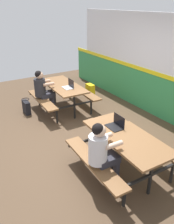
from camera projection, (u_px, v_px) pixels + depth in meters
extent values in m
cube|color=#4C3826|center=(81.00, 135.00, 5.38)|extent=(10.00, 10.00, 0.02)
cube|color=#338C4C|center=(153.00, 94.00, 6.21)|extent=(8.00, 0.12, 1.10)
cube|color=yellow|center=(154.00, 73.00, 5.91)|extent=(8.00, 0.03, 0.10)
cube|color=silver|center=(160.00, 43.00, 5.62)|extent=(6.72, 0.12, 1.40)
cube|color=brown|center=(63.00, 86.00, 6.34)|extent=(1.72, 0.80, 0.04)
cube|color=brown|center=(42.00, 100.00, 6.18)|extent=(1.62, 0.33, 0.04)
cube|color=brown|center=(83.00, 91.00, 6.75)|extent=(1.62, 0.33, 0.04)
cube|color=black|center=(55.00, 91.00, 7.02)|extent=(0.04, 0.04, 0.70)
cube|color=black|center=(55.00, 90.00, 7.00)|extent=(0.08, 1.55, 0.04)
cube|color=black|center=(39.00, 98.00, 6.86)|extent=(0.04, 0.04, 0.41)
cube|color=black|center=(70.00, 92.00, 7.31)|extent=(0.04, 0.04, 0.41)
cube|color=black|center=(74.00, 106.00, 5.97)|extent=(0.04, 0.04, 0.70)
cube|color=black|center=(74.00, 105.00, 5.96)|extent=(0.08, 1.55, 0.04)
cube|color=black|center=(57.00, 116.00, 5.81)|extent=(0.04, 0.04, 0.41)
cube|color=black|center=(91.00, 107.00, 6.26)|extent=(0.04, 0.04, 0.41)
cube|color=brown|center=(125.00, 137.00, 3.94)|extent=(1.72, 0.80, 0.04)
cube|color=brown|center=(94.00, 162.00, 3.78)|extent=(1.62, 0.33, 0.04)
cube|color=brown|center=(151.00, 141.00, 4.35)|extent=(1.62, 0.33, 0.04)
cube|color=black|center=(103.00, 137.00, 4.62)|extent=(0.04, 0.04, 0.70)
cube|color=black|center=(103.00, 135.00, 4.61)|extent=(0.08, 1.55, 0.04)
cube|color=black|center=(81.00, 150.00, 4.46)|extent=(0.04, 0.04, 0.41)
cube|color=black|center=(123.00, 136.00, 4.91)|extent=(0.04, 0.04, 0.41)
cube|color=black|center=(151.00, 177.00, 3.58)|extent=(0.04, 0.04, 0.70)
cube|color=black|center=(151.00, 175.00, 3.56)|extent=(0.08, 1.55, 0.04)
cube|color=black|center=(124.00, 196.00, 3.41)|extent=(0.04, 0.04, 0.41)
cube|color=black|center=(172.00, 173.00, 3.87)|extent=(0.04, 0.04, 0.41)
cylinder|color=#2D2D38|center=(51.00, 102.00, 6.56)|extent=(0.11, 0.11, 0.45)
cylinder|color=#2D2D38|center=(54.00, 104.00, 6.42)|extent=(0.11, 0.11, 0.45)
cube|color=#2D2D38|center=(47.00, 95.00, 6.29)|extent=(0.31, 0.39, 0.12)
cylinder|color=#26262B|center=(40.00, 87.00, 6.11)|extent=(0.30, 0.30, 0.48)
cylinder|color=tan|center=(45.00, 81.00, 6.27)|extent=(0.09, 0.30, 0.08)
cylinder|color=tan|center=(49.00, 84.00, 6.05)|extent=(0.09, 0.30, 0.08)
sphere|color=tan|center=(40.00, 75.00, 5.98)|extent=(0.20, 0.20, 0.20)
sphere|color=black|center=(38.00, 74.00, 5.95)|extent=(0.18, 0.18, 0.18)
cylinder|color=#2D2D38|center=(110.00, 166.00, 3.99)|extent=(0.11, 0.11, 0.45)
cylinder|color=#2D2D38|center=(116.00, 172.00, 3.85)|extent=(0.11, 0.11, 0.45)
cube|color=#2D2D38|center=(106.00, 159.00, 3.73)|extent=(0.31, 0.39, 0.12)
cylinder|color=silver|center=(98.00, 149.00, 3.55)|extent=(0.30, 0.30, 0.48)
cylinder|color=beige|center=(104.00, 137.00, 3.71)|extent=(0.09, 0.30, 0.08)
cylinder|color=beige|center=(114.00, 145.00, 3.49)|extent=(0.09, 0.30, 0.08)
sphere|color=beige|center=(99.00, 131.00, 3.42)|extent=(0.20, 0.20, 0.20)
sphere|color=black|center=(98.00, 129.00, 3.39)|extent=(0.18, 0.18, 0.18)
cube|color=silver|center=(68.00, 88.00, 6.10)|extent=(0.33, 0.23, 0.01)
cube|color=black|center=(71.00, 83.00, 6.10)|extent=(0.32, 0.02, 0.21)
cube|color=black|center=(114.00, 127.00, 4.19)|extent=(0.33, 0.23, 0.01)
cube|color=black|center=(119.00, 120.00, 4.19)|extent=(0.32, 0.02, 0.21)
cube|color=yellow|center=(90.00, 91.00, 7.38)|extent=(0.30, 0.18, 0.44)
cube|color=yellow|center=(93.00, 92.00, 7.46)|extent=(0.21, 0.04, 0.19)
cube|color=black|center=(26.00, 107.00, 6.33)|extent=(0.34, 0.14, 0.36)
torus|color=black|center=(25.00, 99.00, 6.22)|extent=(0.21, 0.21, 0.02)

